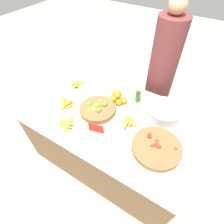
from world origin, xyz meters
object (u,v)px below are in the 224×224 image
at_px(lime_bowl, 98,109).
at_px(metal_bowl, 164,111).
at_px(price_sign, 96,128).
at_px(vendor_person, 160,79).
at_px(tomato_basket, 157,147).

xyz_separation_m(lime_bowl, metal_bowl, (0.61, 0.31, 0.02)).
distance_m(price_sign, vendor_person, 1.09).
xyz_separation_m(tomato_basket, price_sign, (-0.56, -0.12, 0.03)).
bearing_deg(lime_bowl, tomato_basket, -8.69).
bearing_deg(tomato_basket, price_sign, -167.62).
xyz_separation_m(lime_bowl, vendor_person, (0.36, 0.84, -0.01)).
relative_size(tomato_basket, price_sign, 3.00).
height_order(lime_bowl, vendor_person, vendor_person).
xyz_separation_m(metal_bowl, price_sign, (-0.46, -0.54, 0.00)).
bearing_deg(vendor_person, price_sign, -101.65).
distance_m(lime_bowl, tomato_basket, 0.71).
distance_m(metal_bowl, vendor_person, 0.58).
bearing_deg(metal_bowl, lime_bowl, -152.73).
bearing_deg(price_sign, vendor_person, 64.19).
relative_size(lime_bowl, tomato_basket, 0.86).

